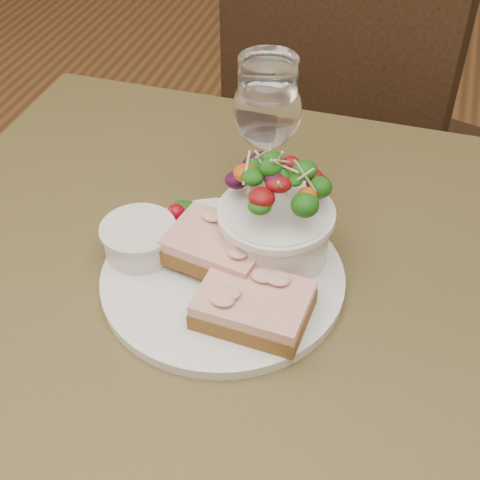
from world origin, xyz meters
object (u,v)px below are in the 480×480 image
(dinner_plate, at_px, (223,277))
(sandwich_back, at_px, (219,246))
(cafe_table, at_px, (230,367))
(ramekin, at_px, (139,238))
(salad_bowl, at_px, (276,211))
(chair_far, at_px, (348,215))
(wine_glass, at_px, (267,114))
(sandwich_front, at_px, (254,305))

(dinner_plate, relative_size, sandwich_back, 2.20)
(dinner_plate, bearing_deg, sandwich_back, 120.97)
(cafe_table, relative_size, ramekin, 10.56)
(dinner_plate, relative_size, salad_bowl, 2.03)
(chair_far, distance_m, sandwich_back, 0.85)
(ramekin, distance_m, salad_bowl, 0.15)
(chair_far, relative_size, wine_glass, 5.14)
(dinner_plate, xyz_separation_m, sandwich_front, (0.05, -0.05, 0.02))
(dinner_plate, bearing_deg, wine_glass, 87.35)
(cafe_table, bearing_deg, dinner_plate, 118.06)
(sandwich_front, bearing_deg, wine_glass, 106.05)
(cafe_table, distance_m, ramekin, 0.18)
(sandwich_back, height_order, ramekin, sandwich_back)
(cafe_table, xyz_separation_m, salad_bowl, (0.03, 0.08, 0.17))
(cafe_table, distance_m, sandwich_front, 0.13)
(ramekin, bearing_deg, sandwich_front, -20.57)
(salad_bowl, bearing_deg, chair_far, 88.45)
(sandwich_front, distance_m, wine_glass, 0.22)
(cafe_table, bearing_deg, wine_glass, 93.38)
(sandwich_front, xyz_separation_m, wine_glass, (-0.04, 0.19, 0.10))
(sandwich_front, height_order, salad_bowl, salad_bowl)
(sandwich_back, relative_size, wine_glass, 0.67)
(chair_far, xyz_separation_m, dinner_plate, (-0.06, -0.71, 0.46))
(cafe_table, relative_size, sandwich_back, 6.82)
(sandwich_front, height_order, ramekin, ramekin)
(dinner_plate, distance_m, sandwich_back, 0.03)
(cafe_table, xyz_separation_m, dinner_plate, (-0.02, 0.03, 0.11))
(sandwich_back, relative_size, salad_bowl, 0.92)
(cafe_table, xyz_separation_m, ramekin, (-0.11, 0.04, 0.13))
(cafe_table, height_order, wine_glass, wine_glass)
(chair_far, height_order, salad_bowl, chair_far)
(cafe_table, distance_m, wine_glass, 0.29)
(dinner_plate, distance_m, ramekin, 0.10)
(sandwich_front, bearing_deg, chair_far, 92.93)
(cafe_table, xyz_separation_m, chair_far, (0.05, 0.74, -0.36))
(sandwich_front, bearing_deg, sandwich_back, 136.03)
(chair_far, relative_size, salad_bowl, 7.09)
(sandwich_front, bearing_deg, salad_bowl, 95.86)
(cafe_table, distance_m, salad_bowl, 0.19)
(sandwich_back, bearing_deg, dinner_plate, -48.35)
(cafe_table, distance_m, dinner_plate, 0.11)
(cafe_table, xyz_separation_m, wine_glass, (-0.01, 0.18, 0.22))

